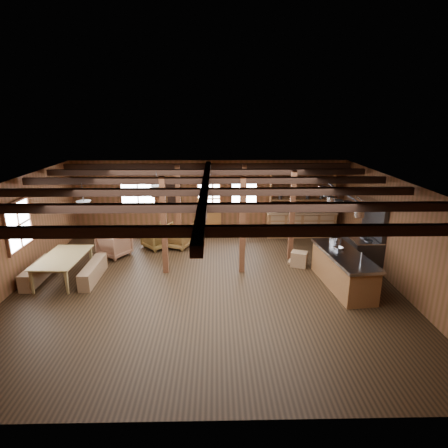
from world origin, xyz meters
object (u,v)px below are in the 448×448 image
at_px(commercial_range, 362,245).
at_px(dining_table, 65,268).
at_px(armchair_c, 115,244).
at_px(armchair_a, 157,237).
at_px(armchair_b, 178,236).
at_px(kitchen_island, 343,270).

distance_m(commercial_range, dining_table, 8.60).
bearing_deg(dining_table, armchair_c, -24.98).
bearing_deg(armchair_a, armchair_b, 141.34).
xyz_separation_m(kitchen_island, armchair_c, (-6.60, 2.35, -0.09)).
bearing_deg(commercial_range, dining_table, -174.22).
xyz_separation_m(kitchen_island, dining_table, (-7.50, 0.58, -0.14)).
height_order(commercial_range, armchair_b, commercial_range).
xyz_separation_m(dining_table, armchair_c, (0.90, 1.77, 0.05)).
height_order(commercial_range, dining_table, commercial_range).
relative_size(armchair_a, armchair_c, 1.00).
bearing_deg(armchair_a, armchair_c, -10.55).
relative_size(commercial_range, armchair_b, 2.27).
xyz_separation_m(commercial_range, armchair_a, (-6.40, 1.65, -0.24)).
bearing_deg(kitchen_island, armchair_b, 140.01).
bearing_deg(dining_table, commercial_range, -82.25).
distance_m(commercial_range, armchair_a, 6.61).
bearing_deg(kitchen_island, armchair_c, 154.32).
height_order(kitchen_island, armchair_c, kitchen_island).
height_order(kitchen_island, armchair_a, kitchen_island).
bearing_deg(armchair_a, commercial_range, 124.23).
bearing_deg(commercial_range, armchair_c, 173.24).
bearing_deg(armchair_c, armchair_a, -118.11).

